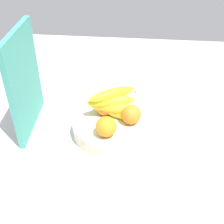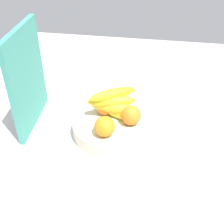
% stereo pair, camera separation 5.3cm
% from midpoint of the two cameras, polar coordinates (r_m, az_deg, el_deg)
% --- Properties ---
extents(ground_plane, '(1.80, 1.40, 0.03)m').
position_cam_midpoint_polar(ground_plane, '(1.05, 2.97, -4.16)').
color(ground_plane, silver).
extents(fruit_bowl, '(0.28, 0.28, 0.05)m').
position_cam_midpoint_polar(fruit_bowl, '(1.02, 1.48, -2.99)').
color(fruit_bowl, beige).
rests_on(fruit_bowl, ground_plane).
extents(orange_front_left, '(0.07, 0.07, 0.07)m').
position_cam_midpoint_polar(orange_front_left, '(0.92, 0.13, -2.94)').
color(orange_front_left, orange).
rests_on(orange_front_left, fruit_bowl).
extents(orange_front_right, '(0.07, 0.07, 0.07)m').
position_cam_midpoint_polar(orange_front_right, '(0.98, 5.37, -0.68)').
color(orange_front_right, orange).
rests_on(orange_front_right, fruit_bowl).
extents(orange_center, '(0.07, 0.07, 0.07)m').
position_cam_midpoint_polar(orange_center, '(1.02, 0.06, 1.31)').
color(orange_center, orange).
rests_on(orange_center, fruit_bowl).
extents(banana_bunch, '(0.13, 0.18, 0.11)m').
position_cam_midpoint_polar(banana_bunch, '(1.00, 1.80, 1.67)').
color(banana_bunch, yellow).
rests_on(banana_bunch, fruit_bowl).
extents(cutting_board, '(0.28, 0.04, 0.36)m').
position_cam_midpoint_polar(cutting_board, '(1.02, -15.21, 6.40)').
color(cutting_board, teal).
rests_on(cutting_board, ground_plane).
extents(jar_lid, '(0.06, 0.06, 0.01)m').
position_cam_midpoint_polar(jar_lid, '(1.26, 8.25, 3.94)').
color(jar_lid, white).
rests_on(jar_lid, ground_plane).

